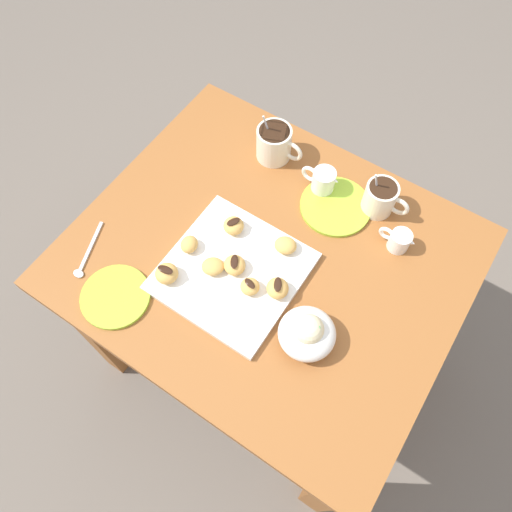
{
  "coord_description": "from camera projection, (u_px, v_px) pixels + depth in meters",
  "views": [
    {
      "loc": [
        0.29,
        -0.49,
        1.8
      ],
      "look_at": [
        -0.02,
        -0.03,
        0.75
      ],
      "focal_mm": 34.49,
      "sensor_mm": 36.0,
      "label": 1
    }
  ],
  "objects": [
    {
      "name": "ground_plane",
      "position": [
        264.0,
        346.0,
        1.86
      ],
      "size": [
        8.0,
        8.0,
        0.0
      ],
      "primitive_type": "plane",
      "color": "#665B51"
    },
    {
      "name": "pastry_plate_square",
      "position": [
        233.0,
        272.0,
        1.18
      ],
      "size": [
        0.31,
        0.31,
        0.02
      ],
      "primitive_type": "cube",
      "color": "white",
      "rests_on": "dining_table"
    },
    {
      "name": "saucer_lime_right",
      "position": [
        335.0,
        206.0,
        1.28
      ],
      "size": [
        0.18,
        0.18,
        0.01
      ],
      "primitive_type": "cylinder",
      "color": "#9EC633",
      "rests_on": "dining_table"
    },
    {
      "name": "chocolate_drizzle_1",
      "position": [
        233.0,
        222.0,
        1.2
      ],
      "size": [
        0.03,
        0.04,
        0.0
      ],
      "primitive_type": "ellipsoid",
      "rotation": [
        0.0,
        0.0,
        1.1
      ],
      "color": "black",
      "rests_on": "beignet_1"
    },
    {
      "name": "beignet_3",
      "position": [
        277.0,
        288.0,
        1.13
      ],
      "size": [
        0.07,
        0.07,
        0.04
      ],
      "primitive_type": "ellipsoid",
      "rotation": [
        0.0,
        0.0,
        2.41
      ],
      "color": "#DBA351",
      "rests_on": "pastry_plate_square"
    },
    {
      "name": "beignet_4",
      "position": [
        213.0,
        266.0,
        1.17
      ],
      "size": [
        0.07,
        0.07,
        0.03
      ],
      "primitive_type": "ellipsoid",
      "rotation": [
        0.0,
        0.0,
        3.68
      ],
      "color": "#DBA351",
      "rests_on": "pastry_plate_square"
    },
    {
      "name": "beignet_7",
      "position": [
        250.0,
        286.0,
        1.14
      ],
      "size": [
        0.05,
        0.05,
        0.03
      ],
      "primitive_type": "ellipsoid",
      "rotation": [
        0.0,
        0.0,
        3.34
      ],
      "color": "#DBA351",
      "rests_on": "pastry_plate_square"
    },
    {
      "name": "chocolate_sauce_pitcher",
      "position": [
        399.0,
        240.0,
        1.2
      ],
      "size": [
        0.09,
        0.05,
        0.06
      ],
      "color": "white",
      "rests_on": "dining_table"
    },
    {
      "name": "dining_table",
      "position": [
        267.0,
        279.0,
        1.34
      ],
      "size": [
        0.94,
        0.8,
        0.73
      ],
      "color": "#935628",
      "rests_on": "ground_plane"
    },
    {
      "name": "beignet_1",
      "position": [
        234.0,
        226.0,
        1.22
      ],
      "size": [
        0.07,
        0.07,
        0.03
      ],
      "primitive_type": "ellipsoid",
      "rotation": [
        0.0,
        0.0,
        1.09
      ],
      "color": "#DBA351",
      "rests_on": "pastry_plate_square"
    },
    {
      "name": "coffee_mug_cream_left",
      "position": [
        275.0,
        143.0,
        1.32
      ],
      "size": [
        0.14,
        0.09,
        0.15
      ],
      "color": "silver",
      "rests_on": "dining_table"
    },
    {
      "name": "chocolate_drizzle_3",
      "position": [
        278.0,
        284.0,
        1.12
      ],
      "size": [
        0.03,
        0.04,
        0.0
      ],
      "primitive_type": "ellipsoid",
      "rotation": [
        0.0,
        0.0,
        2.07
      ],
      "color": "black",
      "rests_on": "beignet_3"
    },
    {
      "name": "beignet_0",
      "position": [
        286.0,
        245.0,
        1.19
      ],
      "size": [
        0.07,
        0.06,
        0.03
      ],
      "primitive_type": "ellipsoid",
      "rotation": [
        0.0,
        0.0,
        0.27
      ],
      "color": "#DBA351",
      "rests_on": "pastry_plate_square"
    },
    {
      "name": "ice_cream_bowl",
      "position": [
        307.0,
        333.0,
        1.08
      ],
      "size": [
        0.13,
        0.13,
        0.1
      ],
      "color": "white",
      "rests_on": "dining_table"
    },
    {
      "name": "cream_pitcher_white",
      "position": [
        323.0,
        180.0,
        1.27
      ],
      "size": [
        0.1,
        0.06,
        0.07
      ],
      "color": "white",
      "rests_on": "dining_table"
    },
    {
      "name": "coffee_mug_cream_right",
      "position": [
        381.0,
        198.0,
        1.24
      ],
      "size": [
        0.12,
        0.08,
        0.14
      ],
      "color": "silver",
      "rests_on": "dining_table"
    },
    {
      "name": "beignet_2",
      "position": [
        167.0,
        273.0,
        1.15
      ],
      "size": [
        0.07,
        0.07,
        0.04
      ],
      "primitive_type": "ellipsoid",
      "rotation": [
        0.0,
        0.0,
        6.03
      ],
      "color": "#DBA351",
      "rests_on": "pastry_plate_square"
    },
    {
      "name": "beignet_6",
      "position": [
        189.0,
        244.0,
        1.19
      ],
      "size": [
        0.05,
        0.06,
        0.03
      ],
      "primitive_type": "ellipsoid",
      "rotation": [
        0.0,
        0.0,
        0.32
      ],
      "color": "#DBA351",
      "rests_on": "pastry_plate_square"
    },
    {
      "name": "chocolate_drizzle_5",
      "position": [
        234.0,
        262.0,
        1.15
      ],
      "size": [
        0.03,
        0.04,
        0.0
      ],
      "primitive_type": "ellipsoid",
      "rotation": [
        0.0,
        0.0,
        5.24
      ],
      "color": "black",
      "rests_on": "beignet_5"
    },
    {
      "name": "loose_spoon_near_saucer",
      "position": [
        86.0,
        257.0,
        1.21
      ],
      "size": [
        0.07,
        0.15,
        0.01
      ],
      "color": "silver",
      "rests_on": "dining_table"
    },
    {
      "name": "chocolate_drizzle_7",
      "position": [
        250.0,
        283.0,
        1.13
      ],
      "size": [
        0.04,
        0.02,
        0.0
      ],
      "primitive_type": "ellipsoid",
      "rotation": [
        0.0,
        0.0,
        2.85
      ],
      "color": "black",
      "rests_on": "beignet_7"
    },
    {
      "name": "chocolate_drizzle_2",
      "position": [
        165.0,
        270.0,
        1.13
      ],
      "size": [
        0.04,
        0.02,
        0.0
      ],
      "primitive_type": "ellipsoid",
      "rotation": [
        0.0,
        0.0,
        6.43
      ],
      "color": "black",
      "rests_on": "beignet_2"
    },
    {
      "name": "beignet_5",
      "position": [
        235.0,
        265.0,
        1.17
      ],
      "size": [
        0.07,
        0.07,
        0.03
      ],
      "primitive_type": "ellipsoid",
      "rotation": [
        0.0,
        0.0,
        5.64
      ],
      "color": "#DBA351",
      "rests_on": "pastry_plate_square"
    },
    {
      "name": "saucer_lime_left",
      "position": [
        115.0,
        297.0,
        1.16
      ],
      "size": [
        0.16,
        0.16,
        0.01
      ],
      "primitive_type": "cylinder",
      "color": "#9EC633",
      "rests_on": "dining_table"
    }
  ]
}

